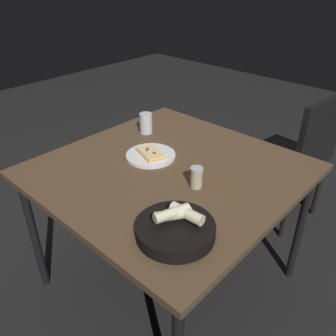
{
  "coord_description": "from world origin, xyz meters",
  "views": [
    {
      "loc": [
        1.02,
        0.94,
        1.56
      ],
      "look_at": [
        0.01,
        0.0,
        0.74
      ],
      "focal_mm": 37.19,
      "sensor_mm": 36.0,
      "label": 1
    }
  ],
  "objects_px": {
    "bread_basket": "(175,228)",
    "beer_glass": "(146,124)",
    "pizza_plate": "(151,155)",
    "dining_table": "(169,178)",
    "pepper_shaker": "(196,178)",
    "chair_near": "(297,151)"
  },
  "relations": [
    {
      "from": "dining_table",
      "to": "pizza_plate",
      "type": "xyz_separation_m",
      "value": [
        -0.02,
        -0.14,
        0.07
      ]
    },
    {
      "from": "dining_table",
      "to": "pepper_shaker",
      "type": "distance_m",
      "value": 0.22
    },
    {
      "from": "pepper_shaker",
      "to": "pizza_plate",
      "type": "bearing_deg",
      "value": -99.52
    },
    {
      "from": "dining_table",
      "to": "pepper_shaker",
      "type": "height_order",
      "value": "pepper_shaker"
    },
    {
      "from": "pizza_plate",
      "to": "dining_table",
      "type": "bearing_deg",
      "value": 82.66
    },
    {
      "from": "bread_basket",
      "to": "pepper_shaker",
      "type": "distance_m",
      "value": 0.32
    },
    {
      "from": "bread_basket",
      "to": "beer_glass",
      "type": "height_order",
      "value": "beer_glass"
    },
    {
      "from": "pizza_plate",
      "to": "pepper_shaker",
      "type": "xyz_separation_m",
      "value": [
        0.06,
        0.33,
        0.03
      ]
    },
    {
      "from": "dining_table",
      "to": "bread_basket",
      "type": "xyz_separation_m",
      "value": [
        0.33,
        0.33,
        0.09
      ]
    },
    {
      "from": "dining_table",
      "to": "chair_near",
      "type": "relative_size",
      "value": 1.23
    },
    {
      "from": "pizza_plate",
      "to": "bread_basket",
      "type": "relative_size",
      "value": 0.87
    },
    {
      "from": "pizza_plate",
      "to": "chair_near",
      "type": "distance_m",
      "value": 1.04
    },
    {
      "from": "pizza_plate",
      "to": "chair_near",
      "type": "height_order",
      "value": "chair_near"
    },
    {
      "from": "bread_basket",
      "to": "pepper_shaker",
      "type": "xyz_separation_m",
      "value": [
        -0.29,
        -0.14,
        0.01
      ]
    },
    {
      "from": "dining_table",
      "to": "bread_basket",
      "type": "height_order",
      "value": "bread_basket"
    },
    {
      "from": "bread_basket",
      "to": "chair_near",
      "type": "relative_size",
      "value": 0.31
    },
    {
      "from": "bread_basket",
      "to": "beer_glass",
      "type": "xyz_separation_m",
      "value": [
        -0.52,
        -0.68,
        0.02
      ]
    },
    {
      "from": "bread_basket",
      "to": "chair_near",
      "type": "distance_m",
      "value": 1.32
    },
    {
      "from": "pizza_plate",
      "to": "pepper_shaker",
      "type": "height_order",
      "value": "pepper_shaker"
    },
    {
      "from": "chair_near",
      "to": "dining_table",
      "type": "bearing_deg",
      "value": -12.69
    },
    {
      "from": "bread_basket",
      "to": "pepper_shaker",
      "type": "height_order",
      "value": "bread_basket"
    },
    {
      "from": "pizza_plate",
      "to": "chair_near",
      "type": "xyz_separation_m",
      "value": [
        -0.95,
        0.36,
        -0.22
      ]
    }
  ]
}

